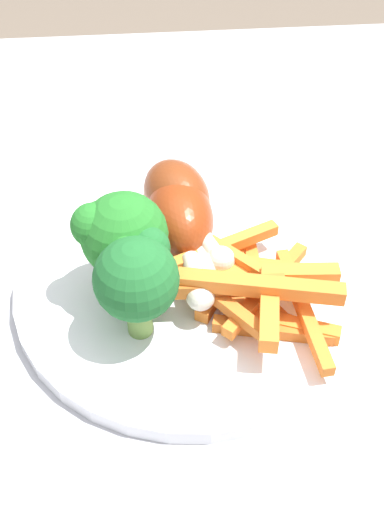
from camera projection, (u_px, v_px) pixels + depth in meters
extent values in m
cube|color=#B7B7BC|center=(222.00, 328.00, 0.46)|extent=(1.24, 0.88, 0.03)
cylinder|color=white|center=(192.00, 282.00, 0.46)|extent=(0.25, 0.25, 0.01)
cylinder|color=#749E48|center=(139.00, 316.00, 0.41)|extent=(0.02, 0.02, 0.03)
sphere|color=#1F632A|center=(136.00, 279.00, 0.39)|extent=(0.05, 0.05, 0.05)
sphere|color=#1F632A|center=(149.00, 248.00, 0.40)|extent=(0.03, 0.03, 0.03)
sphere|color=#1F632A|center=(149.00, 250.00, 0.40)|extent=(0.03, 0.03, 0.03)
sphere|color=#1F632A|center=(124.00, 258.00, 0.40)|extent=(0.02, 0.02, 0.02)
sphere|color=#1F632A|center=(121.00, 246.00, 0.40)|extent=(0.02, 0.02, 0.02)
cylinder|color=#7CA050|center=(128.00, 274.00, 0.44)|extent=(0.01, 0.01, 0.03)
sphere|color=#257426|center=(124.00, 235.00, 0.41)|extent=(0.06, 0.06, 0.06)
sphere|color=#257426|center=(93.00, 225.00, 0.41)|extent=(0.03, 0.03, 0.03)
sphere|color=#257426|center=(116.00, 260.00, 0.41)|extent=(0.02, 0.02, 0.02)
sphere|color=#257426|center=(125.00, 248.00, 0.39)|extent=(0.02, 0.02, 0.02)
sphere|color=#257426|center=(108.00, 257.00, 0.40)|extent=(0.02, 0.02, 0.02)
sphere|color=#257426|center=(99.00, 214.00, 0.41)|extent=(0.02, 0.02, 0.02)
cube|color=orange|center=(259.00, 289.00, 0.44)|extent=(0.01, 0.09, 0.01)
cube|color=orange|center=(267.00, 293.00, 0.43)|extent=(0.07, 0.08, 0.01)
cube|color=orange|center=(248.00, 285.00, 0.45)|extent=(0.06, 0.09, 0.01)
cube|color=orange|center=(273.00, 330.00, 0.42)|extent=(0.08, 0.03, 0.01)
cube|color=#CC6723|center=(260.00, 286.00, 0.45)|extent=(0.05, 0.05, 0.01)
cube|color=orange|center=(269.00, 308.00, 0.40)|extent=(0.02, 0.06, 0.01)
cube|color=orange|center=(285.00, 324.00, 0.42)|extent=(0.07, 0.03, 0.01)
cube|color=orange|center=(270.00, 275.00, 0.44)|extent=(0.09, 0.02, 0.01)
cube|color=orange|center=(260.00, 286.00, 0.41)|extent=(0.11, 0.03, 0.01)
cube|color=#CA6623|center=(227.00, 287.00, 0.41)|extent=(0.08, 0.01, 0.01)
cube|color=orange|center=(237.00, 305.00, 0.43)|extent=(0.09, 0.06, 0.01)
cube|color=orange|center=(253.00, 267.00, 0.43)|extent=(0.06, 0.06, 0.01)
cube|color=orange|center=(224.00, 306.00, 0.41)|extent=(0.04, 0.05, 0.01)
cube|color=orange|center=(225.00, 246.00, 0.45)|extent=(0.08, 0.04, 0.01)
cube|color=orange|center=(303.00, 308.00, 0.42)|extent=(0.02, 0.10, 0.01)
cube|color=orange|center=(227.00, 283.00, 0.45)|extent=(0.04, 0.06, 0.01)
cube|color=orange|center=(235.00, 265.00, 0.45)|extent=(0.06, 0.03, 0.01)
cylinder|color=#621E0B|center=(180.00, 239.00, 0.48)|extent=(0.04, 0.04, 0.00)
ellipsoid|color=maroon|center=(180.00, 216.00, 0.47)|extent=(0.05, 0.08, 0.05)
cylinder|color=beige|center=(195.00, 276.00, 0.43)|extent=(0.02, 0.04, 0.01)
sphere|color=silver|center=(201.00, 297.00, 0.41)|extent=(0.02, 0.02, 0.02)
cylinder|color=#59200E|center=(177.00, 221.00, 0.50)|extent=(0.04, 0.04, 0.00)
ellipsoid|color=brown|center=(176.00, 196.00, 0.48)|extent=(0.07, 0.08, 0.05)
cylinder|color=beige|center=(208.00, 243.00, 0.45)|extent=(0.02, 0.04, 0.01)
sphere|color=silver|center=(220.00, 260.00, 0.44)|extent=(0.02, 0.02, 0.02)
cylinder|color=#541F0A|center=(179.00, 214.00, 0.51)|extent=(0.04, 0.04, 0.00)
ellipsoid|color=brown|center=(178.00, 195.00, 0.49)|extent=(0.06, 0.08, 0.04)
cylinder|color=beige|center=(200.00, 248.00, 0.45)|extent=(0.02, 0.04, 0.01)
sphere|color=silver|center=(207.00, 267.00, 0.44)|extent=(0.02, 0.02, 0.02)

